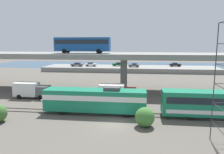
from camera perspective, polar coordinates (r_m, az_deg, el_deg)
ground_plane at (r=28.69m, az=0.42°, el=-12.51°), size 260.00×260.00×0.00m
rail_strip_near at (r=31.71m, az=1.10°, el=-10.26°), size 110.00×0.12×0.12m
rail_strip_far at (r=33.10m, az=1.36°, el=-9.42°), size 110.00×0.12×0.12m
train_locomotive at (r=32.41m, az=-5.93°, el=-5.93°), size 16.34×3.04×4.18m
highway_overpass at (r=46.70m, az=3.22°, el=5.51°), size 96.00×11.13×8.40m
transit_bus_on_overpass at (r=46.81m, az=-7.90°, el=8.86°), size 12.00×2.68×3.40m
service_truck_west at (r=44.10m, az=-20.95°, el=-3.21°), size 6.80×2.46×3.04m
service_truck_east at (r=39.24m, az=1.16°, el=-4.07°), size 6.80×2.46×3.04m
pier_parking_lot at (r=82.14m, az=4.78°, el=2.22°), size 65.68×13.37×1.69m
parked_car_0 at (r=83.62m, az=-9.38°, el=3.37°), size 4.67×1.87×1.50m
parked_car_1 at (r=83.31m, az=-5.69°, el=3.43°), size 4.38×1.86×1.50m
parked_car_2 at (r=80.24m, az=5.92°, el=3.21°), size 4.01×1.87×1.50m
parked_car_3 at (r=83.68m, az=1.67°, el=3.49°), size 4.37×1.90×1.50m
parked_car_4 at (r=85.58m, az=16.60°, el=3.24°), size 4.29×1.82×1.50m
harbor_water at (r=105.09m, az=5.25°, el=3.24°), size 140.00×36.00×0.01m
shrub_right at (r=27.79m, az=8.81°, el=-10.59°), size 2.50×2.50×2.50m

